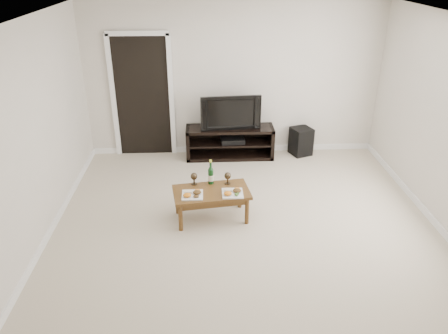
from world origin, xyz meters
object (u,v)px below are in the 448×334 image
(subwoofer, at_px, (301,141))
(media_console, at_px, (230,142))
(television, at_px, (230,111))
(coffee_table, at_px, (211,205))

(subwoofer, bearing_deg, media_console, 161.76)
(television, distance_m, coffee_table, 2.11)
(television, xyz_separation_m, subwoofer, (1.26, 0.07, -0.60))
(media_console, xyz_separation_m, television, (0.00, 0.00, 0.57))
(subwoofer, height_order, coffee_table, subwoofer)
(media_console, height_order, subwoofer, media_console)
(coffee_table, bearing_deg, media_console, 79.69)
(media_console, relative_size, television, 1.49)
(media_console, distance_m, subwoofer, 1.27)
(television, bearing_deg, coffee_table, -105.20)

